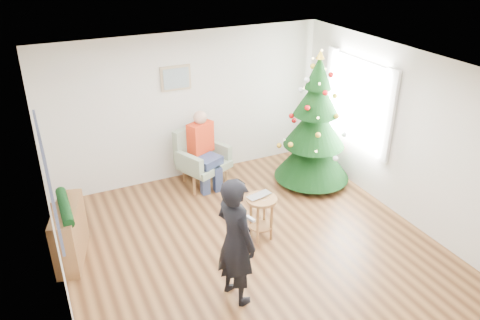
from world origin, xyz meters
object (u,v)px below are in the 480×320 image
stool (261,218)px  armchair (202,164)px  console (70,233)px  standing_man (236,241)px  christmas_tree (315,127)px

stool → armchair: bearing=95.4°
console → armchair: bearing=42.5°
armchair → console: armchair is taller
stool → standing_man: 1.36m
armchair → standing_man: bearing=-126.6°
armchair → console: 2.66m
stool → console: size_ratio=0.67×
christmas_tree → armchair: size_ratio=2.32×
christmas_tree → stool: 2.07m
christmas_tree → stool: (-1.59, -1.10, -0.73)m
christmas_tree → console: christmas_tree is taller
armchair → standing_man: (-0.67, -2.85, 0.45)m
christmas_tree → standing_man: (-2.44, -2.05, -0.24)m
christmas_tree → stool: christmas_tree is taller
standing_man → console: standing_man is taller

